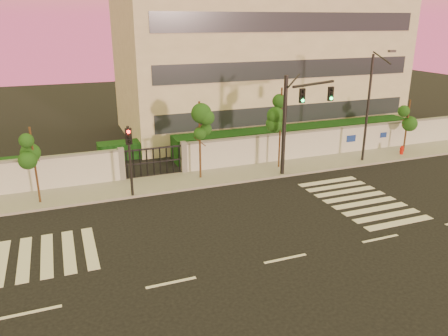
{
  "coord_description": "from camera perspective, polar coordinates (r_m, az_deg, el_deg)",
  "views": [
    {
      "loc": [
        -8.33,
        -14.32,
        9.67
      ],
      "look_at": [
        -0.49,
        6.0,
        2.25
      ],
      "focal_mm": 35.0,
      "sensor_mm": 36.0,
      "label": 1
    }
  ],
  "objects": [
    {
      "name": "ground",
      "position": [
        19.18,
        8.01,
        -11.65
      ],
      "size": [
        120.0,
        120.0,
        0.0
      ],
      "primitive_type": "plane",
      "color": "black",
      "rests_on": "ground"
    },
    {
      "name": "sidewalk",
      "position": [
        27.88,
        -2.38,
        -1.32
      ],
      "size": [
        60.0,
        3.0,
        0.15
      ],
      "primitive_type": "cube",
      "color": "gray",
      "rests_on": "ground"
    },
    {
      "name": "perimeter_wall",
      "position": [
        28.94,
        -3.17,
        1.51
      ],
      "size": [
        60.0,
        0.36,
        2.2
      ],
      "color": "silver",
      "rests_on": "ground"
    },
    {
      "name": "hedge_row",
      "position": [
        31.83,
        -2.87,
        2.65
      ],
      "size": [
        41.0,
        4.25,
        1.8
      ],
      "color": "black",
      "rests_on": "ground"
    },
    {
      "name": "institutional_building",
      "position": [
        40.38,
        4.55,
        13.77
      ],
      "size": [
        24.4,
        12.4,
        12.25
      ],
      "color": "#BAB69E",
      "rests_on": "ground"
    },
    {
      "name": "road_markings",
      "position": [
        21.58,
        -0.56,
        -7.77
      ],
      "size": [
        57.0,
        7.62,
        0.02
      ],
      "color": "silver",
      "rests_on": "ground"
    },
    {
      "name": "street_tree_c",
      "position": [
        25.2,
        -23.69,
        2.39
      ],
      "size": [
        1.41,
        1.12,
        4.38
      ],
      "color": "#382314",
      "rests_on": "ground"
    },
    {
      "name": "street_tree_d",
      "position": [
        26.86,
        -3.18,
        5.92
      ],
      "size": [
        1.56,
        1.24,
        5.01
      ],
      "color": "#382314",
      "rests_on": "ground"
    },
    {
      "name": "street_tree_e",
      "position": [
        29.04,
        7.48,
        7.52
      ],
      "size": [
        1.47,
        1.17,
        5.52
      ],
      "color": "#382314",
      "rests_on": "ground"
    },
    {
      "name": "street_tree_f",
      "position": [
        35.47,
        22.95,
        6.52
      ],
      "size": [
        1.62,
        1.29,
        4.08
      ],
      "color": "#382314",
      "rests_on": "ground"
    },
    {
      "name": "traffic_signal_main",
      "position": [
        28.03,
        9.42,
        7.1
      ],
      "size": [
        4.01,
        1.5,
        6.48
      ],
      "rotation": [
        0.0,
        0.0,
        0.35
      ],
      "color": "black",
      "rests_on": "ground"
    },
    {
      "name": "traffic_signal_secondary",
      "position": [
        24.69,
        -12.22,
        1.9
      ],
      "size": [
        0.33,
        0.33,
        4.19
      ],
      "rotation": [
        0.0,
        0.0,
        -0.21
      ],
      "color": "black",
      "rests_on": "ground"
    },
    {
      "name": "streetlight_east",
      "position": [
        31.66,
        18.51,
        8.01
      ],
      "size": [
        0.47,
        1.89,
        7.87
      ],
      "color": "black",
      "rests_on": "ground"
    },
    {
      "name": "fire_hydrant",
      "position": [
        35.09,
        22.19,
        2.08
      ],
      "size": [
        0.32,
        0.3,
        0.81
      ],
      "rotation": [
        0.0,
        0.0,
        -0.2
      ],
      "color": "#B9160C",
      "rests_on": "ground"
    }
  ]
}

